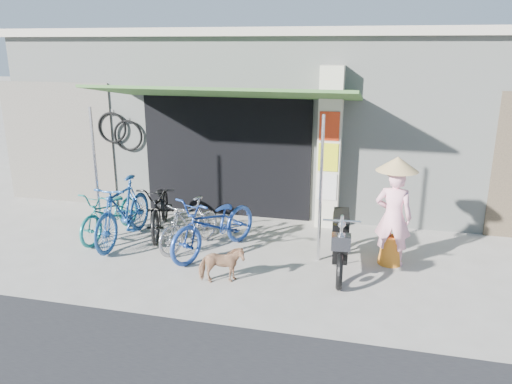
% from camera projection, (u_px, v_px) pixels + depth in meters
% --- Properties ---
extents(ground, '(80.00, 80.00, 0.00)m').
position_uv_depth(ground, '(253.00, 274.00, 7.60)').
color(ground, '#A39D93').
rests_on(ground, ground).
extents(bicycle_shop, '(12.30, 5.30, 3.66)m').
position_uv_depth(bicycle_shop, '(305.00, 111.00, 11.81)').
color(bicycle_shop, '#9FA49C').
rests_on(bicycle_shop, ground).
extents(shop_pillar, '(0.42, 0.44, 3.00)m').
position_uv_depth(shop_pillar, '(330.00, 149.00, 9.25)').
color(shop_pillar, beige).
rests_on(shop_pillar, ground).
extents(awning, '(4.60, 1.88, 2.72)m').
position_uv_depth(awning, '(225.00, 95.00, 8.60)').
color(awning, '#355E2A').
rests_on(awning, ground).
extents(neighbour_left, '(2.60, 0.06, 2.60)m').
position_uv_depth(neighbour_left, '(58.00, 143.00, 10.78)').
color(neighbour_left, '#6B665B').
rests_on(neighbour_left, ground).
extents(bike_teal, '(0.76, 1.75, 0.89)m').
position_uv_depth(bike_teal, '(111.00, 213.00, 8.98)').
color(bike_teal, '#186F6A').
rests_on(bike_teal, ground).
extents(bike_blue, '(0.56, 1.89, 1.13)m').
position_uv_depth(bike_blue, '(123.00, 211.00, 8.68)').
color(bike_blue, '#1F4D91').
rests_on(bike_blue, ground).
extents(bike_black, '(1.16, 1.97, 0.98)m').
position_uv_depth(bike_black, '(161.00, 207.00, 9.14)').
color(bike_black, black).
rests_on(bike_black, ground).
extents(bike_silver, '(0.92, 1.50, 0.87)m').
position_uv_depth(bike_silver, '(190.00, 224.00, 8.44)').
color(bike_silver, '#A2A2A7').
rests_on(bike_silver, ground).
extents(bike_navy, '(1.43, 2.06, 1.02)m').
position_uv_depth(bike_navy, '(215.00, 224.00, 8.22)').
color(bike_navy, navy).
rests_on(bike_navy, ground).
extents(street_dog, '(0.73, 0.52, 0.56)m').
position_uv_depth(street_dog, '(221.00, 265.00, 7.25)').
color(street_dog, tan).
rests_on(street_dog, ground).
extents(moped, '(0.52, 1.84, 1.04)m').
position_uv_depth(moped, '(340.00, 240.00, 7.66)').
color(moped, black).
rests_on(moped, ground).
extents(nun, '(0.64, 0.64, 1.74)m').
position_uv_depth(nun, '(394.00, 212.00, 7.72)').
color(nun, '#FFABBF').
rests_on(nun, ground).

